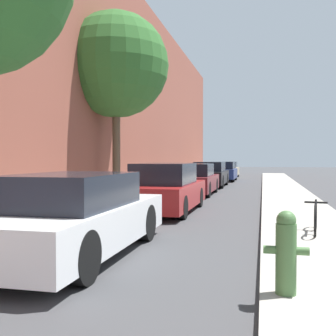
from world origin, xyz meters
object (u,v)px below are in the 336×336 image
object	(u,v)px
parked_car_champagne	(226,170)
parked_car_red	(166,189)
bicycle	(316,216)
street_tree_far	(116,65)
parked_car_navy	(222,172)
fire_hydrant	(286,251)
parked_car_white	(76,217)
parked_car_maroon	(193,180)
parked_car_black	(210,175)

from	to	relation	value
parked_car_champagne	parked_car_red	bearing A→B (deg)	-89.58
bicycle	parked_car_champagne	bearing A→B (deg)	106.37
street_tree_far	bicycle	size ratio (longest dim) A/B	4.49
parked_car_navy	parked_car_champagne	world-z (taller)	parked_car_navy
parked_car_red	fire_hydrant	distance (m)	7.64
parked_car_red	street_tree_far	size ratio (longest dim) A/B	0.66
parked_car_white	bicycle	xyz separation A→B (m)	(3.88, 2.34, -0.20)
parked_car_maroon	street_tree_far	xyz separation A→B (m)	(-2.24, -3.32, 4.26)
parked_car_white	parked_car_red	size ratio (longest dim) A/B	1.02
parked_car_navy	street_tree_far	distance (m)	14.90
bicycle	parked_car_navy	bearing A→B (deg)	108.15
street_tree_far	parked_car_navy	bearing A→B (deg)	80.23
parked_car_red	street_tree_far	world-z (taller)	street_tree_far
parked_car_white	parked_car_navy	distance (m)	22.04
parked_car_white	parked_car_black	distance (m)	16.44
parked_car_red	parked_car_navy	bearing A→B (deg)	89.95
fire_hydrant	parked_car_black	bearing A→B (deg)	99.70
parked_car_red	fire_hydrant	bearing A→B (deg)	-67.02
parked_car_white	parked_car_black	world-z (taller)	parked_car_black
parked_car_navy	bicycle	bearing A→B (deg)	-79.30
parked_car_white	parked_car_maroon	bearing A→B (deg)	90.13
street_tree_far	parked_car_champagne	bearing A→B (deg)	83.31
parked_car_white	parked_car_black	bearing A→B (deg)	89.78
parked_car_black	bicycle	xyz separation A→B (m)	(3.82, -14.10, -0.22)
parked_car_navy	parked_car_maroon	bearing A→B (deg)	-90.98
parked_car_champagne	parked_car_navy	bearing A→B (deg)	-88.05
parked_car_maroon	bicycle	distance (m)	9.77
parked_car_champagne	parked_car_white	bearing A→B (deg)	-89.97
parked_car_maroon	parked_car_champagne	bearing A→B (deg)	89.96
parked_car_black	bicycle	size ratio (longest dim) A/B	3.07
parked_car_maroon	bicycle	size ratio (longest dim) A/B	2.77
parked_car_black	parked_car_white	bearing A→B (deg)	-90.22
parked_car_navy	bicycle	world-z (taller)	parked_car_navy
parked_car_black	parked_car_navy	size ratio (longest dim) A/B	1.15
parked_car_champagne	street_tree_far	world-z (taller)	street_tree_far
street_tree_far	fire_hydrant	xyz separation A→B (m)	(5.39, -9.46, -4.31)
parked_car_black	street_tree_far	size ratio (longest dim) A/B	0.68
parked_car_navy	fire_hydrant	distance (m)	23.72
parked_car_black	parked_car_champagne	bearing A→B (deg)	90.43
parked_car_red	parked_car_navy	world-z (taller)	parked_car_red
parked_car_black	fire_hydrant	size ratio (longest dim) A/B	5.15
parked_car_maroon	parked_car_champagne	xyz separation A→B (m)	(0.01, 15.86, -0.01)
parked_car_white	parked_car_champagne	bearing A→B (deg)	90.03
parked_car_navy	bicycle	distance (m)	20.05
parked_car_red	parked_car_champagne	xyz separation A→B (m)	(-0.16, 21.60, -0.04)
fire_hydrant	bicycle	world-z (taller)	fire_hydrant
parked_car_white	fire_hydrant	size ratio (longest dim) A/B	5.04
parked_car_white	parked_car_maroon	xyz separation A→B (m)	(-0.03, 11.29, -0.00)
parked_car_red	parked_car_champagne	size ratio (longest dim) A/B	1.02
street_tree_far	bicycle	distance (m)	9.45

